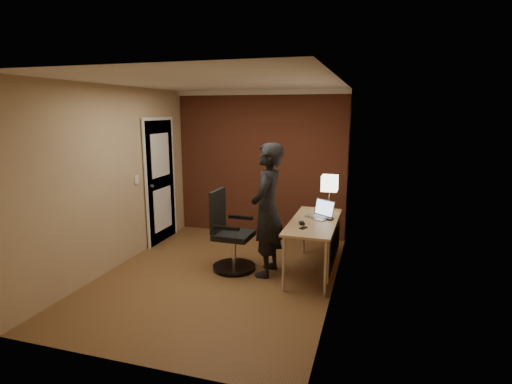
% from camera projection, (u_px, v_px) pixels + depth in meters
% --- Properties ---
extents(room, '(4.00, 4.00, 4.00)m').
position_uv_depth(room, '(237.00, 160.00, 6.59)').
color(room, brown).
rests_on(room, ground).
extents(desk, '(0.60, 1.50, 0.73)m').
position_uv_depth(desk, '(319.00, 230.00, 5.30)').
color(desk, tan).
rests_on(desk, ground).
extents(desk_lamp, '(0.22, 0.22, 0.54)m').
position_uv_depth(desk_lamp, '(330.00, 184.00, 5.64)').
color(desk_lamp, silver).
rests_on(desk_lamp, desk).
extents(laptop, '(0.42, 0.40, 0.23)m').
position_uv_depth(laptop, '(321.00, 213.00, 5.45)').
color(laptop, silver).
rests_on(laptop, desk).
extents(mouse, '(0.09, 0.11, 0.03)m').
position_uv_depth(mouse, '(302.00, 223.00, 5.10)').
color(mouse, black).
rests_on(mouse, desk).
extents(phone, '(0.10, 0.13, 0.01)m').
position_uv_depth(phone, '(303.00, 228.00, 4.94)').
color(phone, black).
rests_on(phone, desk).
extents(wallet, '(0.11, 0.13, 0.02)m').
position_uv_depth(wallet, '(329.00, 219.00, 5.33)').
color(wallet, black).
rests_on(wallet, desk).
extents(office_chair, '(0.59, 0.61, 1.09)m').
position_uv_depth(office_chair, '(229.00, 236.00, 5.46)').
color(office_chair, black).
rests_on(office_chair, ground).
extents(person, '(0.44, 0.65, 1.76)m').
position_uv_depth(person, '(267.00, 210.00, 5.22)').
color(person, black).
rests_on(person, ground).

